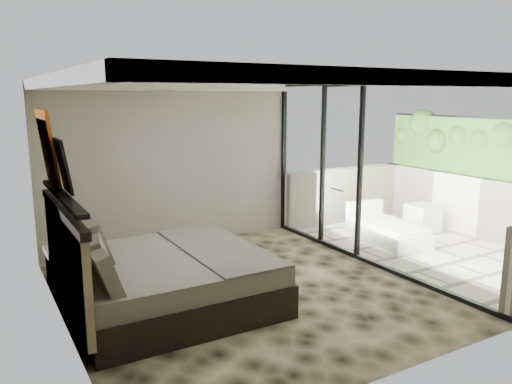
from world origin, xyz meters
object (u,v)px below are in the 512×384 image
table_lamp (65,220)px  bed (161,277)px  nightstand (67,265)px  lounger (386,230)px  ottoman (423,218)px

table_lamp → bed: bearing=-60.0°
bed → table_lamp: bearing=120.0°
nightstand → table_lamp: table_lamp is taller
table_lamp → lounger: (5.33, -0.72, -0.71)m
nightstand → lounger: 5.39m
ottoman → lounger: size_ratio=0.32×
table_lamp → lounger: 5.43m
bed → ottoman: (5.57, 0.87, -0.13)m
bed → table_lamp: 1.77m
bed → ottoman: bearing=8.9°
nightstand → lounger: (5.35, -0.67, -0.08)m
ottoman → lounger: lounger is taller
nightstand → ottoman: size_ratio=1.03×
table_lamp → nightstand: bearing=-108.6°
table_lamp → lounger: table_lamp is taller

